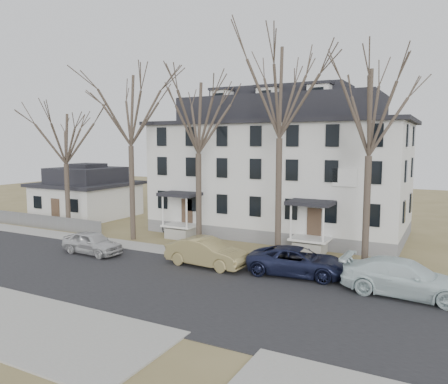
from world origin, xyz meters
The scene contains 17 objects.
ground centered at (0.00, 0.00, 0.00)m, with size 120.00×120.00×0.00m, color olive.
main_road centered at (0.00, 2.00, 0.00)m, with size 120.00×10.00×0.04m, color #27272A.
far_sidewalk centered at (0.00, 8.00, 0.00)m, with size 120.00×2.00×0.08m, color #A09F97.
yellow_curb centered at (5.00, 7.10, 0.00)m, with size 14.00×0.25×0.06m, color gold.
boarding_house centered at (-2.00, 17.95, 5.38)m, with size 20.80×12.36×12.05m.
small_house centered at (-22.00, 16.00, 2.25)m, with size 8.70×8.70×5.00m.
fence centered at (-21.00, 9.50, 0.00)m, with size 14.00×0.06×1.20m, color gray.
tree_far_left centered at (-11.00, 9.80, 10.34)m, with size 8.40×8.40×13.72m.
tree_mid_left centered at (-5.00, 9.80, 9.60)m, with size 7.80×7.80×12.74m.
tree_center centered at (1.00, 9.80, 11.08)m, with size 9.00×9.00×14.70m.
tree_mid_right centered at (6.50, 9.80, 9.60)m, with size 7.80×7.80×12.74m.
tree_bungalow centered at (-18.00, 9.80, 8.12)m, with size 6.60×6.60×10.78m.
car_silver centered at (-10.45, 4.89, 0.76)m, with size 1.80×4.47×1.52m, color silver.
car_tan centered at (-2.15, 5.94, 0.85)m, with size 1.81×5.18×1.71m, color #988852.
car_navy centered at (3.35, 6.78, 0.79)m, with size 2.62×5.68×1.58m, color #1A1E3B.
car_white centered at (9.08, 6.01, 0.88)m, with size 2.47×6.08×1.77m, color silver.
bicycle_left centered at (-9.54, 12.61, 0.48)m, with size 0.63×1.81×0.95m, color black.
Camera 1 is at (10.86, -16.53, 7.56)m, focal length 35.00 mm.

